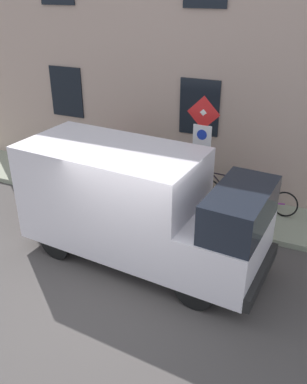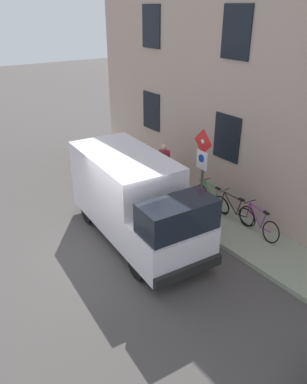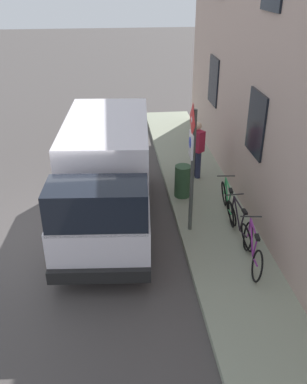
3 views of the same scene
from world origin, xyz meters
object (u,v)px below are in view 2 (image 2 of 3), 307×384
delivery_van (134,198)px  sign_post_stacked (202,165)px  litter_bin (170,191)px  bicycle_purple (258,223)px  bicycle_green (212,198)px  pedestrian (164,165)px  bicycle_black (234,209)px

delivery_van → sign_post_stacked: bearing=72.3°
sign_post_stacked → delivery_van: (-1.91, 0.77, -0.84)m
sign_post_stacked → litter_bin: sign_post_stacked is taller
sign_post_stacked → bicycle_purple: (1.10, -1.44, -1.66)m
sign_post_stacked → litter_bin: size_ratio=3.35×
bicycle_purple → bicycle_green: bearing=7.6°
bicycle_green → pedestrian: size_ratio=1.00×
bicycle_green → litter_bin: bearing=45.8°
bicycle_purple → litter_bin: size_ratio=1.90×
bicycle_purple → pedestrian: bearing=12.4°
delivery_van → pedestrian: 3.36m
sign_post_stacked → bicycle_black: 2.04m
bicycle_purple → bicycle_black: size_ratio=1.00×
pedestrian → delivery_van: bearing=-177.9°
delivery_van → litter_bin: (2.04, 0.91, -0.74)m
delivery_van → bicycle_green: 3.12m
delivery_van → pedestrian: (2.64, 2.06, -0.26)m
bicycle_purple → bicycle_green: (-0.00, 2.00, 0.00)m
bicycle_black → pedestrian: bearing=3.6°
delivery_van → bicycle_purple: size_ratio=3.19×
sign_post_stacked → pedestrian: sign_post_stacked is taller
bicycle_black → bicycle_purple: bearing=177.3°
pedestrian → litter_bin: size_ratio=1.91×
bicycle_purple → sign_post_stacked: bearing=44.9°
sign_post_stacked → pedestrian: bearing=75.4°
bicycle_purple → bicycle_green: same height
bicycle_green → litter_bin: (-0.96, 1.12, 0.08)m
delivery_van → bicycle_green: size_ratio=3.19×
pedestrian → bicycle_black: bearing=-119.5°
delivery_van → bicycle_purple: (3.01, -2.21, -0.82)m
sign_post_stacked → bicycle_green: 2.07m
bicycle_purple → bicycle_green: 2.00m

